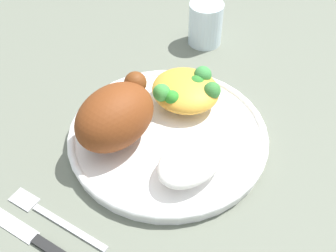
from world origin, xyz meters
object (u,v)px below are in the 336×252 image
roasted_chicken (116,116)px  mac_cheese_with_broccoli (187,89)px  plate (168,136)px  rice_pile (193,158)px  fork (51,215)px  knife (35,238)px  water_glass (206,24)px

roasted_chicken → mac_cheese_with_broccoli: (0.12, -0.02, -0.02)m
plate → roasted_chicken: roasted_chicken is taller
mac_cheese_with_broccoli → rice_pile: bearing=-138.2°
fork → knife: bearing=-161.5°
plate → mac_cheese_with_broccoli: (0.07, 0.02, 0.03)m
plate → water_glass: water_glass is taller
rice_pile → fork: rice_pile is taller
rice_pile → water_glass: (0.26, 0.17, -0.00)m
roasted_chicken → mac_cheese_with_broccoli: roasted_chicken is taller
mac_cheese_with_broccoli → water_glass: water_glass is taller
rice_pile → fork: size_ratio=0.76×
rice_pile → water_glass: size_ratio=1.45×
rice_pile → fork: bearing=149.5°
mac_cheese_with_broccoli → plate: bearing=-162.8°
fork → water_glass: water_glass is taller
mac_cheese_with_broccoli → roasted_chicken: bearing=168.2°
roasted_chicken → rice_pile: (0.02, -0.11, -0.02)m
fork → rice_pile: bearing=-30.5°
roasted_chicken → rice_pile: 0.11m
plate → water_glass: size_ratio=3.68×
roasted_chicken → knife: (-0.17, -0.03, -0.06)m
plate → roasted_chicken: 0.08m
rice_pile → water_glass: bearing=33.5°
rice_pile → knife: (-0.19, 0.08, -0.03)m
water_glass → fork: bearing=-169.5°
knife → roasted_chicken: bearing=9.1°
knife → mac_cheese_with_broccoli: bearing=0.4°
plate → rice_pile: bearing=-113.7°
plate → mac_cheese_with_broccoli: 0.08m
knife → fork: bearing=18.5°
plate → mac_cheese_with_broccoli: bearing=17.2°
mac_cheese_with_broccoli → water_glass: (0.16, 0.09, -0.00)m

